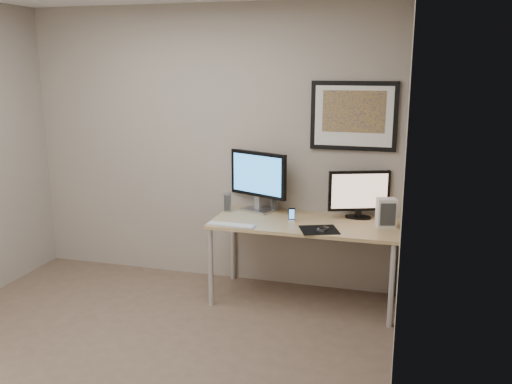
% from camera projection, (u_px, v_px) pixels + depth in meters
% --- Properties ---
extents(floor, '(3.60, 3.60, 0.00)m').
position_uv_depth(floor, '(129.00, 362.00, 3.84)').
color(floor, brown).
rests_on(floor, ground).
extents(room, '(3.60, 3.60, 3.60)m').
position_uv_depth(room, '(147.00, 123.00, 3.89)').
color(room, white).
rests_on(room, ground).
extents(desk, '(1.60, 0.70, 0.73)m').
position_uv_depth(desk, '(305.00, 229.00, 4.70)').
color(desk, '#926B46').
rests_on(desk, floor).
extents(framed_art, '(0.75, 0.04, 0.60)m').
position_uv_depth(framed_art, '(354.00, 116.00, 4.70)').
color(framed_art, black).
rests_on(framed_art, room).
extents(monitor_large, '(0.58, 0.29, 0.56)m').
position_uv_depth(monitor_large, '(258.00, 179.00, 4.96)').
color(monitor_large, '#A9A9AE').
rests_on(monitor_large, desk).
extents(monitor_tv, '(0.52, 0.22, 0.43)m').
position_uv_depth(monitor_tv, '(359.00, 193.00, 4.74)').
color(monitor_tv, black).
rests_on(monitor_tv, desk).
extents(speaker_left, '(0.08, 0.08, 0.18)m').
position_uv_depth(speaker_left, '(227.00, 202.00, 5.00)').
color(speaker_left, '#A9A9AE').
rests_on(speaker_left, desk).
extents(speaker_right, '(0.08, 0.08, 0.16)m').
position_uv_depth(speaker_right, '(274.00, 202.00, 5.02)').
color(speaker_right, '#A9A9AE').
rests_on(speaker_right, desk).
extents(phone_dock, '(0.07, 0.07, 0.12)m').
position_uv_depth(phone_dock, '(292.00, 215.00, 4.67)').
color(phone_dock, black).
rests_on(phone_dock, desk).
extents(keyboard, '(0.42, 0.13, 0.01)m').
position_uv_depth(keyboard, '(231.00, 225.00, 4.56)').
color(keyboard, '#BCBCC1').
rests_on(keyboard, desk).
extents(mousepad, '(0.38, 0.36, 0.00)m').
position_uv_depth(mousepad, '(319.00, 230.00, 4.45)').
color(mousepad, black).
rests_on(mousepad, desk).
extents(mouse, '(0.09, 0.12, 0.03)m').
position_uv_depth(mouse, '(323.00, 228.00, 4.43)').
color(mouse, black).
rests_on(mouse, mousepad).
extents(fan_unit, '(0.18, 0.15, 0.24)m').
position_uv_depth(fan_unit, '(386.00, 213.00, 4.52)').
color(fan_unit, silver).
rests_on(fan_unit, desk).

